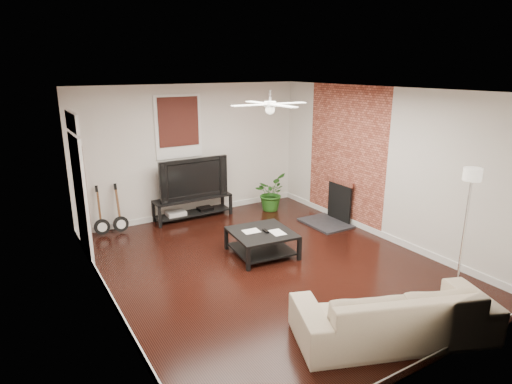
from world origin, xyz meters
TOP-DOWN VIEW (x-y plane):
  - room at (0.00, 0.00)m, footprint 5.01×6.01m
  - brick_accent at (2.49, 1.00)m, footprint 0.02×2.20m
  - fireplace at (2.20, 1.00)m, footprint 0.80×1.10m
  - window_back at (-0.30, 2.97)m, footprint 1.00×0.06m
  - door_left at (-2.46, 1.90)m, footprint 0.08×1.00m
  - tv_stand at (-0.14, 2.78)m, footprint 1.67×0.45m
  - tv at (-0.14, 2.80)m, footprint 1.50×0.20m
  - coffee_table at (0.13, 0.42)m, footprint 1.10×1.10m
  - sofa at (0.21, -2.41)m, footprint 2.52×1.70m
  - floor_lamp at (1.56, -2.31)m, footprint 0.41×0.41m
  - potted_plant at (1.57, 2.38)m, footprint 0.96×0.96m
  - guitar_left at (-2.04, 2.75)m, footprint 0.32×0.25m
  - guitar_right at (-1.69, 2.72)m, footprint 0.30×0.22m
  - ceiling_fan at (0.00, 0.00)m, footprint 1.24×1.24m

SIDE VIEW (x-z plane):
  - coffee_table at x=0.13m, z-range 0.00..0.42m
  - tv_stand at x=-0.14m, z-range 0.00..0.47m
  - sofa at x=0.21m, z-range 0.00..0.68m
  - potted_plant at x=1.57m, z-range 0.00..0.81m
  - fireplace at x=2.20m, z-range 0.00..0.92m
  - guitar_left at x=-2.04m, z-range 0.00..0.97m
  - guitar_right at x=-1.69m, z-range 0.00..0.97m
  - tv at x=-0.14m, z-range 0.47..1.33m
  - floor_lamp at x=1.56m, z-range 0.00..1.91m
  - door_left at x=-2.46m, z-range 0.00..2.50m
  - room at x=0.00m, z-range 0.00..2.80m
  - brick_accent at x=2.49m, z-range 0.00..2.80m
  - window_back at x=-0.30m, z-range 1.30..2.60m
  - ceiling_fan at x=0.00m, z-range 2.44..2.76m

